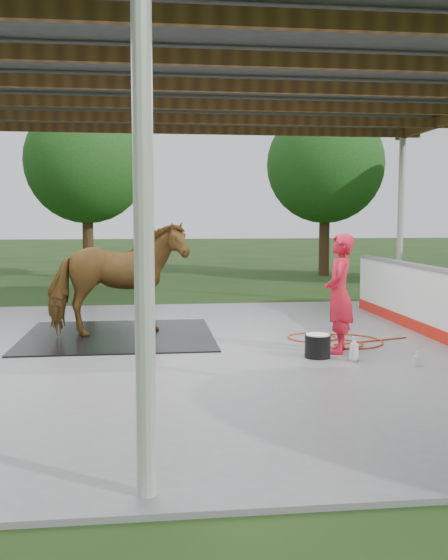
{
  "coord_description": "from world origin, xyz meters",
  "views": [
    {
      "loc": [
        0.04,
        -8.96,
        2.0
      ],
      "look_at": [
        1.19,
        0.77,
        1.01
      ],
      "focal_mm": 40.0,
      "sensor_mm": 36.0,
      "label": 1
    }
  ],
  "objects": [
    {
      "name": "ground",
      "position": [
        0.0,
        0.0,
        0.0
      ],
      "size": [
        100.0,
        100.0,
        0.0
      ],
      "primitive_type": "plane",
      "color": "#1E3814"
    },
    {
      "name": "wash_bucket",
      "position": [
        2.34,
        -0.62,
        0.22
      ],
      "size": [
        0.36,
        0.36,
        0.33
      ],
      "color": "black",
      "rests_on": "concrete_slab"
    },
    {
      "name": "pavilion_structure",
      "position": [
        0.0,
        -0.0,
        3.97
      ],
      "size": [
        12.6,
        10.6,
        4.05
      ],
      "color": "beige",
      "rests_on": "ground"
    },
    {
      "name": "rubber_mat",
      "position": [
        -0.49,
        1.29,
        0.06
      ],
      "size": [
        3.07,
        2.88,
        0.02
      ],
      "primitive_type": "cube",
      "color": "black",
      "rests_on": "concrete_slab"
    },
    {
      "name": "concrete_slab",
      "position": [
        0.0,
        0.0,
        0.03
      ],
      "size": [
        12.0,
        10.0,
        0.05
      ],
      "primitive_type": "cube",
      "color": "slate",
      "rests_on": "ground"
    },
    {
      "name": "horse",
      "position": [
        -0.49,
        1.29,
        1.0
      ],
      "size": [
        2.36,
        1.46,
        1.85
      ],
      "primitive_type": "imported",
      "rotation": [
        0.0,
        0.0,
        1.79
      ],
      "color": "brown",
      "rests_on": "rubber_mat"
    },
    {
      "name": "handler",
      "position": [
        2.73,
        -0.33,
        0.91
      ],
      "size": [
        0.6,
        0.73,
        1.72
      ],
      "primitive_type": "imported",
      "rotation": [
        0.0,
        0.0,
        -1.92
      ],
      "color": "red",
      "rests_on": "concrete_slab"
    },
    {
      "name": "soap_bottle_b",
      "position": [
        3.52,
        -1.25,
        0.15
      ],
      "size": [
        0.11,
        0.11,
        0.19
      ],
      "primitive_type": "imported",
      "rotation": [
        0.0,
        0.0,
        -0.31
      ],
      "color": "#338CD8",
      "rests_on": "concrete_slab"
    },
    {
      "name": "hose_coil",
      "position": [
        2.94,
        0.45,
        0.06
      ],
      "size": [
        1.91,
        1.36,
        0.02
      ],
      "color": "#9F2C0B",
      "rests_on": "concrete_slab"
    },
    {
      "name": "soap_bottle_a",
      "position": [
        2.78,
        -0.89,
        0.22
      ],
      "size": [
        0.19,
        0.19,
        0.34
      ],
      "primitive_type": "imported",
      "rotation": [
        0.0,
        0.0,
        0.77
      ],
      "color": "silver",
      "rests_on": "concrete_slab"
    },
    {
      "name": "tree_belt",
      "position": [
        0.3,
        0.9,
        3.79
      ],
      "size": [
        28.0,
        28.0,
        5.8
      ],
      "color": "#382314",
      "rests_on": "ground"
    }
  ]
}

